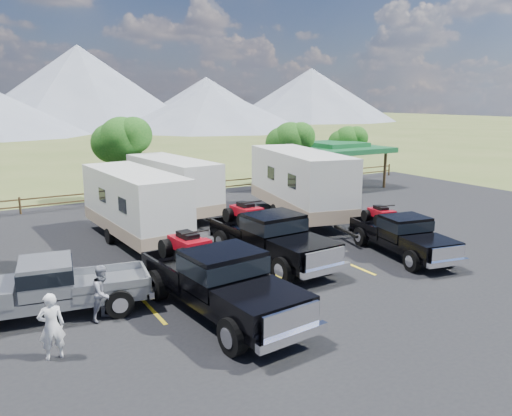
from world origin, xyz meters
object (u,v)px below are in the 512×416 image
pavilion (336,148)px  person_b (104,292)px  rig_right (401,233)px  rig_left (218,279)px  trailer_center (173,186)px  pickup_silver (52,287)px  rig_center (270,235)px  trailer_right (300,183)px  person_a (51,326)px  trailer_left (134,205)px

pavilion → person_b: size_ratio=3.81×
rig_right → pavilion: bearing=70.3°
pavilion → rig_left: (-17.36, -15.80, -1.67)m
trailer_center → rig_left: bearing=-111.2°
pickup_silver → rig_left: bearing=69.8°
pavilion → person_b: 25.06m
person_b → rig_left: bearing=-55.2°
rig_center → person_b: bearing=-166.3°
person_b → trailer_right: bearing=0.1°
rig_right → person_a: rig_right is taller
rig_left → trailer_right: trailer_right is taller
person_a → trailer_right: bearing=-146.0°
rig_center → rig_right: size_ratio=1.15×
person_b → rig_right: bearing=-31.1°
pavilion → trailer_center: (-13.75, -2.94, -1.13)m
trailer_center → person_a: bearing=-127.6°
rig_right → trailer_left: 11.49m
rig_left → trailer_center: trailer_center is taller
pickup_silver → person_b: (1.22, -1.03, -0.07)m
rig_left → trailer_left: size_ratio=0.75×
trailer_right → person_b: bearing=-136.8°
rig_right → trailer_left: bearing=150.0°
trailer_left → pavilion: bearing=18.5°
rig_left → trailer_left: 8.84m
rig_right → trailer_center: trailer_center is taller
rig_left → person_b: bearing=150.7°
trailer_center → pavilion: bearing=6.6°
trailer_left → person_a: bearing=-122.0°
person_a → rig_right: bearing=-172.2°
trailer_right → pickup_silver: 14.87m
rig_center → pickup_silver: bearing=-175.7°
trailer_right → pickup_silver: size_ratio=1.75×
rig_right → person_a: bearing=-162.5°
trailer_left → pickup_silver: trailer_left is taller
pavilion → trailer_right: size_ratio=0.60×
rig_right → person_b: size_ratio=3.54×
rig_center → trailer_right: 7.59m
rig_left → trailer_left: (0.24, 8.81, 0.58)m
pavilion → rig_left: size_ratio=0.90×
trailer_left → rig_center: bearing=-60.0°
rig_left → rig_center: size_ratio=1.04×
trailer_left → person_b: trailer_left is taller
person_a → trailer_center: bearing=-121.4°
rig_center → person_a: (-8.56, -3.66, -0.20)m
rig_center → person_a: rig_center is taller
rig_left → rig_right: size_ratio=1.20×
trailer_center → rig_right: bearing=-70.5°
pavilion → trailer_left: 18.52m
trailer_right → person_b: (-12.17, -7.43, -1.05)m
rig_right → person_b: (-11.98, -0.04, -0.08)m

